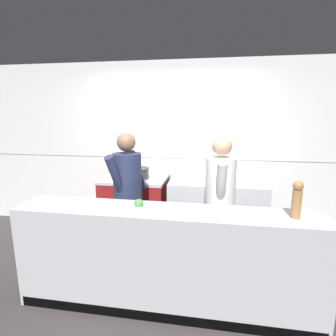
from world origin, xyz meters
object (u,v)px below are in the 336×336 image
at_px(chef_head_cook, 128,194).
at_px(chef_sous, 220,201).
at_px(oven_range, 136,207).
at_px(stock_pot, 138,173).
at_px(plated_dish_main, 139,206).
at_px(chefs_knife, 224,183).
at_px(mixing_bowl_steel, 228,178).
at_px(pepper_mill, 297,199).

relative_size(chef_head_cook, chef_sous, 1.01).
bearing_deg(chef_sous, oven_range, 146.18).
relative_size(stock_pot, chef_head_cook, 0.19).
height_order(stock_pot, chef_sous, chef_sous).
relative_size(oven_range, plated_dish_main, 3.73).
bearing_deg(chef_sous, chef_head_cook, 178.02).
height_order(plated_dish_main, chef_sous, chef_sous).
height_order(chefs_knife, plated_dish_main, plated_dish_main).
bearing_deg(mixing_bowl_steel, plated_dish_main, -121.14).
relative_size(mixing_bowl_steel, chef_head_cook, 0.16).
bearing_deg(chef_head_cook, oven_range, 119.34).
height_order(oven_range, pepper_mill, pepper_mill).
bearing_deg(chefs_knife, chef_sous, -95.81).
height_order(plated_dish_main, chef_head_cook, chef_head_cook).
xyz_separation_m(stock_pot, pepper_mill, (1.73, -1.37, 0.15)).
bearing_deg(chef_sous, stock_pot, 145.97).
xyz_separation_m(mixing_bowl_steel, pepper_mill, (0.46, -1.47, 0.20)).
xyz_separation_m(mixing_bowl_steel, chef_head_cook, (-1.19, -0.83, -0.04)).
bearing_deg(chef_head_cook, stock_pot, 114.69).
xyz_separation_m(chefs_knife, plated_dish_main, (-0.82, -1.26, 0.09)).
xyz_separation_m(plated_dish_main, chef_sous, (0.75, 0.59, -0.11)).
distance_m(oven_range, pepper_mill, 2.38).
height_order(chef_head_cook, chef_sous, chef_head_cook).
distance_m(chef_head_cook, chef_sous, 1.06).
relative_size(oven_range, mixing_bowl_steel, 3.68).
distance_m(chefs_knife, plated_dish_main, 1.51).
bearing_deg(pepper_mill, chef_sous, 134.39).
distance_m(mixing_bowl_steel, chef_head_cook, 1.45).
bearing_deg(chef_sous, mixing_bowl_steel, 81.51).
bearing_deg(stock_pot, chef_head_cook, -84.16).
relative_size(chefs_knife, chef_head_cook, 0.25).
bearing_deg(stock_pot, mixing_bowl_steel, 4.55).
bearing_deg(plated_dish_main, oven_range, 108.01).
bearing_deg(stock_pot, pepper_mill, -38.48).
bearing_deg(mixing_bowl_steel, chef_head_cook, -145.08).
relative_size(stock_pot, chef_sous, 0.20).
bearing_deg(chefs_knife, stock_pot, 175.62).
distance_m(mixing_bowl_steel, chef_sous, 0.88).
distance_m(chefs_knife, chef_head_cook, 1.30).
height_order(stock_pot, chef_head_cook, chef_head_cook).
bearing_deg(chef_sous, plated_dish_main, -141.86).
distance_m(stock_pot, plated_dish_main, 1.41).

